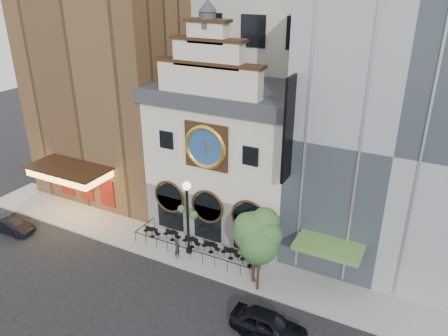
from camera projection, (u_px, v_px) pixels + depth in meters
ground at (182, 269)px, 32.72m from camera, size 120.00×120.00×0.00m
sidewalk at (199, 251)px, 34.71m from camera, size 44.00×5.00×0.15m
clock_building at (230, 152)px, 36.34m from camera, size 12.60×8.78×18.65m
theater_building at (118, 63)px, 41.19m from camera, size 14.00×15.60×25.00m
retail_building at (406, 129)px, 31.19m from camera, size 14.00×14.40×20.00m
cafe_railing at (199, 246)px, 34.50m from camera, size 10.60×2.60×0.90m
bistro_0 at (152, 232)px, 36.33m from camera, size 1.58×0.68×0.90m
bistro_1 at (172, 235)px, 35.88m from camera, size 1.58×0.68×0.90m
bistro_2 at (192, 242)px, 34.96m from camera, size 1.58×0.68×0.90m
bistro_3 at (211, 247)px, 34.30m from camera, size 1.58×0.68×0.90m
bistro_4 at (231, 253)px, 33.53m from camera, size 1.58×0.68×0.90m
bistro_5 at (250, 261)px, 32.66m from camera, size 1.58×0.68×0.90m
car_right at (269, 324)px, 26.47m from camera, size 4.78×1.98×1.62m
car_left at (10, 225)px, 37.25m from camera, size 4.34×1.79×1.40m
pedestrian at (177, 249)px, 33.54m from camera, size 0.41×0.59×1.57m
lamppost at (188, 210)px, 32.97m from camera, size 1.92×0.99×6.17m
tree_left at (260, 242)px, 28.90m from camera, size 2.74×2.64×5.27m
tree_right at (256, 230)px, 29.50m from camera, size 3.05×2.94×5.88m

